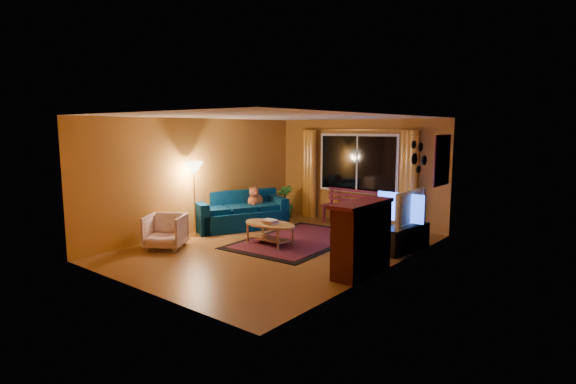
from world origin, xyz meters
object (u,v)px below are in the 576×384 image
Objects in this scene: floor_lamp at (195,199)px; coffee_table at (270,234)px; bench at (350,216)px; armchair at (165,230)px; tv_console at (404,238)px; sofa at (240,210)px.

floor_lamp is 1.88m from coffee_table.
coffee_table is at bearing -96.40° from bench.
armchair reaches higher than bench.
floor_lamp is 4.36m from tv_console.
floor_lamp is (-0.23, -1.12, 0.38)m from sofa.
sofa is 1.66m from coffee_table.
tv_console is at bearing 22.66° from floor_lamp.
armchair is (-1.67, -4.02, 0.15)m from bench.
bench is 2.61m from sofa.
sofa is 3.81m from tv_console.
floor_lamp is at bearing -148.69° from tv_console.
tv_console is (3.65, 2.67, -0.12)m from armchair.
coffee_table reaches higher than bench.
sofa is (-1.78, -1.89, 0.21)m from bench.
sofa reaches higher than armchair.
coffee_table is (1.39, 1.45, -0.14)m from armchair.
sofa reaches higher than bench.
armchair is 0.45× the size of floor_lamp.
armchair is (0.11, -2.12, -0.06)m from sofa.
floor_lamp is at bearing -165.62° from coffee_table.
tv_console is (1.99, -1.34, 0.03)m from bench.
floor_lamp is at bearing -123.93° from bench.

